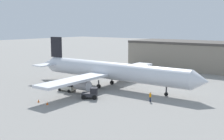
# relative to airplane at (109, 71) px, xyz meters

# --- Properties ---
(ground_plane) EXTENTS (400.00, 400.00, 0.00)m
(ground_plane) POSITION_rel_airplane_xyz_m (0.93, 0.04, -3.56)
(ground_plane) COLOR gray
(airplane) EXTENTS (42.78, 36.87, 10.58)m
(airplane) POSITION_rel_airplane_xyz_m (0.00, 0.00, 0.00)
(airplane) COLOR silver
(airplane) RESTS_ON ground_plane
(ground_crew_worker) EXTENTS (0.39, 0.39, 1.75)m
(ground_crew_worker) POSITION_rel_airplane_xyz_m (13.37, -4.96, -2.63)
(ground_crew_worker) COLOR #1E2338
(ground_crew_worker) RESTS_ON ground_plane
(baggage_tug) EXTENTS (3.45, 3.20, 2.07)m
(baggage_tug) POSITION_rel_airplane_xyz_m (3.60, -9.77, -2.59)
(baggage_tug) COLOR #2D2D33
(baggage_tug) RESTS_ON ground_plane
(belt_loader_truck) EXTENTS (3.68, 2.42, 2.36)m
(belt_loader_truck) POSITION_rel_airplane_xyz_m (-4.01, -8.29, -2.47)
(belt_loader_truck) COLOR beige
(belt_loader_truck) RESTS_ON ground_plane
(safety_cone_near) EXTENTS (0.36, 0.36, 0.55)m
(safety_cone_near) POSITION_rel_airplane_xyz_m (-1.97, -17.38, -3.29)
(safety_cone_near) COLOR #EF590F
(safety_cone_near) RESTS_ON ground_plane
(safety_cone_far) EXTENTS (0.36, 0.36, 0.55)m
(safety_cone_far) POSITION_rel_airplane_xyz_m (0.43, -17.43, -3.29)
(safety_cone_far) COLOR #EF590F
(safety_cone_far) RESTS_ON ground_plane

